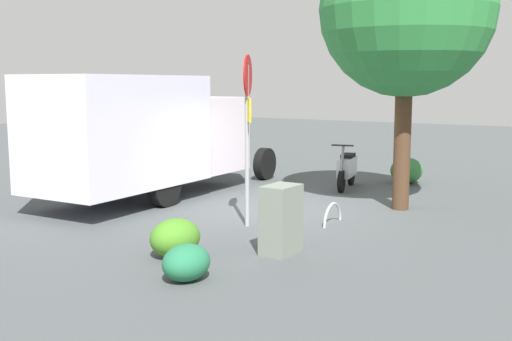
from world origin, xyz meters
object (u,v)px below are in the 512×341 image
stop_sign (247,113)px  street_tree (407,10)px  bike_rack_hoop (332,224)px  box_truck_near (146,131)px  utility_cabinet (281,219)px  motorcycle (347,169)px

stop_sign → street_tree: street_tree is taller
bike_rack_hoop → stop_sign: bearing=-51.1°
street_tree → bike_rack_hoop: (2.09, -0.63, -4.21)m
box_truck_near → utility_cabinet: bearing=-117.8°
stop_sign → utility_cabinet: (1.30, 1.49, -1.60)m
box_truck_near → street_tree: (-2.00, 5.47, 2.61)m
street_tree → utility_cabinet: size_ratio=5.46×
utility_cabinet → box_truck_near: bearing=-115.7°
motorcycle → street_tree: size_ratio=0.30×
motorcycle → utility_cabinet: motorcycle is taller
motorcycle → bike_rack_hoop: size_ratio=2.10×
motorcycle → utility_cabinet: (6.28, 1.65, 0.03)m
stop_sign → utility_cabinet: bearing=48.7°
box_truck_near → street_tree: size_ratio=1.23×
box_truck_near → motorcycle: (-3.85, 3.39, -1.08)m
box_truck_near → bike_rack_hoop: (0.08, 4.84, -1.60)m
box_truck_near → utility_cabinet: (2.43, 5.04, -1.04)m
motorcycle → stop_sign: size_ratio=0.55×
stop_sign → bike_rack_hoop: 2.72m
utility_cabinet → bike_rack_hoop: utility_cabinet is taller
box_truck_near → utility_cabinet: box_truck_near is taller
stop_sign → utility_cabinet: stop_sign is taller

